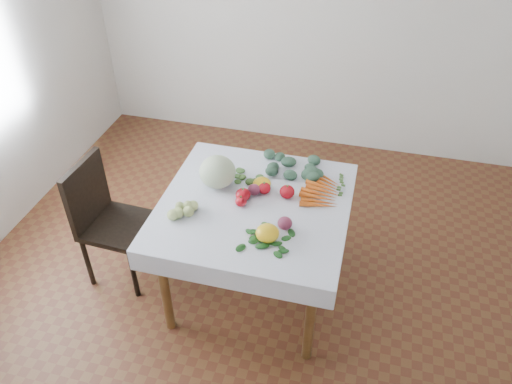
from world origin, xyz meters
TOP-DOWN VIEW (x-y plane):
  - ground at (0.00, 0.00)m, footprint 4.00×4.00m
  - back_wall at (0.00, 2.00)m, footprint 4.00×0.04m
  - table at (0.00, 0.00)m, footprint 1.00×1.00m
  - tablecloth at (0.00, 0.00)m, footprint 1.12×1.12m
  - chair at (-1.00, -0.07)m, footprint 0.43×0.43m
  - cabbage at (-0.27, 0.12)m, footprint 0.27×0.27m
  - tomato_a at (0.18, 0.11)m, footprint 0.12×0.12m
  - tomato_b at (0.03, 0.12)m, footprint 0.09×0.09m
  - tomato_c at (-0.07, 0.02)m, footprint 0.12×0.12m
  - tomato_d at (-0.07, -0.04)m, footprint 0.07×0.07m
  - heirloom_back at (0.01, 0.15)m, footprint 0.12×0.12m
  - heirloom_front at (0.15, -0.28)m, footprint 0.16×0.16m
  - onion_a at (-0.02, 0.09)m, footprint 0.10×0.10m
  - onion_b at (0.22, -0.17)m, footprint 0.11×0.11m
  - tomatillo_cluster at (-0.34, -0.19)m, footprint 0.17×0.14m
  - carrot_bunch at (0.37, 0.20)m, footprint 0.23×0.40m
  - kale_bunch at (0.15, 0.42)m, footprint 0.38×0.30m
  - basil_bunch at (0.15, -0.28)m, footprint 0.29×0.23m
  - dill_bunch at (-0.09, 0.21)m, footprint 0.21×0.16m

SIDE VIEW (x-z plane):
  - ground at x=0.00m, z-range 0.00..0.00m
  - chair at x=-1.00m, z-range 0.07..0.96m
  - table at x=0.00m, z-range 0.28..1.03m
  - tablecloth at x=0.00m, z-range 0.75..0.76m
  - basil_bunch at x=0.15m, z-range 0.76..0.77m
  - dill_bunch at x=-0.09m, z-range 0.76..0.78m
  - carrot_bunch at x=0.37m, z-range 0.76..0.79m
  - kale_bunch at x=0.15m, z-range 0.76..0.81m
  - tomatillo_cluster at x=-0.34m, z-range 0.76..0.81m
  - tomato_d at x=-0.07m, z-range 0.76..0.82m
  - onion_a at x=-0.02m, z-range 0.76..0.82m
  - onion_b at x=0.22m, z-range 0.76..0.83m
  - tomato_b at x=0.03m, z-range 0.76..0.83m
  - heirloom_back at x=0.01m, z-range 0.76..0.83m
  - tomato_c at x=-0.07m, z-range 0.76..0.84m
  - tomato_a at x=0.18m, z-range 0.76..0.84m
  - heirloom_front at x=0.15m, z-range 0.76..0.85m
  - cabbage at x=-0.27m, z-range 0.76..0.96m
  - back_wall at x=0.00m, z-range 0.00..2.70m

